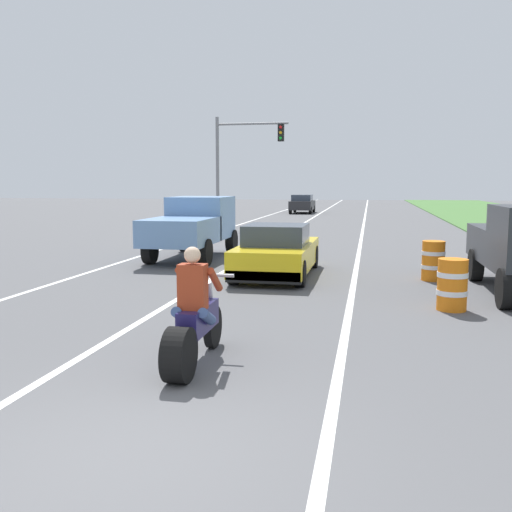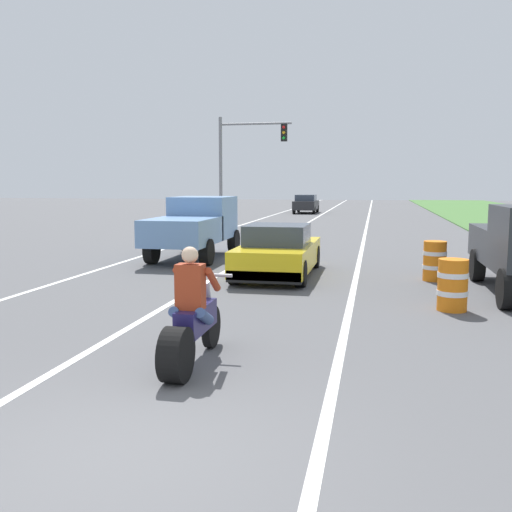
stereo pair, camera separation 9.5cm
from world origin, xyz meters
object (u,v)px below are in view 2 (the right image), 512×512
object	(u,v)px
sports_car_yellow	(278,252)
construction_barrel_mid	(435,261)
pickup_truck_left_lane_light_blue	(195,224)
traffic_light_mast_near	(242,155)
distant_car_far_ahead	(306,204)
motorcycle_with_rider	(191,324)
construction_barrel_nearest	(453,285)

from	to	relation	value
sports_car_yellow	construction_barrel_mid	size ratio (longest dim) A/B	4.30
pickup_truck_left_lane_light_blue	traffic_light_mast_near	world-z (taller)	traffic_light_mast_near
traffic_light_mast_near	distant_car_far_ahead	xyz separation A→B (m)	(1.64, 16.06, -3.18)
motorcycle_with_rider	sports_car_yellow	world-z (taller)	motorcycle_with_rider
traffic_light_mast_near	distant_car_far_ahead	world-z (taller)	traffic_light_mast_near
construction_barrel_mid	construction_barrel_nearest	bearing A→B (deg)	-90.05
traffic_light_mast_near	construction_barrel_mid	world-z (taller)	traffic_light_mast_near
sports_car_yellow	distant_car_far_ahead	xyz separation A→B (m)	(-3.05, 32.00, 0.14)
motorcycle_with_rider	distant_car_far_ahead	world-z (taller)	motorcycle_with_rider
traffic_light_mast_near	construction_barrel_mid	xyz separation A→B (m)	(8.67, -15.90, -3.45)
pickup_truck_left_lane_light_blue	construction_barrel_nearest	xyz separation A→B (m)	(7.24, -6.53, -0.60)
construction_barrel_nearest	distant_car_far_ahead	size ratio (longest dim) A/B	0.25
sports_car_yellow	construction_barrel_mid	distance (m)	3.98
traffic_light_mast_near	distant_car_far_ahead	bearing A→B (deg)	84.17
motorcycle_with_rider	traffic_light_mast_near	xyz separation A→B (m)	(-4.82, 23.67, 3.36)
construction_barrel_mid	distant_car_far_ahead	size ratio (longest dim) A/B	0.25
pickup_truck_left_lane_light_blue	construction_barrel_nearest	distance (m)	9.77
traffic_light_mast_near	sports_car_yellow	bearing A→B (deg)	-73.60
pickup_truck_left_lane_light_blue	construction_barrel_mid	distance (m)	7.88
sports_car_yellow	pickup_truck_left_lane_light_blue	distance (m)	4.53
sports_car_yellow	construction_barrel_mid	xyz separation A→B (m)	(3.97, 0.05, -0.13)
pickup_truck_left_lane_light_blue	sports_car_yellow	bearing A→B (deg)	-43.38
motorcycle_with_rider	pickup_truck_left_lane_light_blue	xyz separation A→B (m)	(-3.40, 10.81, 0.51)
construction_barrel_nearest	distant_car_far_ahead	world-z (taller)	distant_car_far_ahead
sports_car_yellow	pickup_truck_left_lane_light_blue	world-z (taller)	pickup_truck_left_lane_light_blue
construction_barrel_mid	distant_car_far_ahead	xyz separation A→B (m)	(-7.03, 31.96, 0.27)
traffic_light_mast_near	distant_car_far_ahead	size ratio (longest dim) A/B	1.50
pickup_truck_left_lane_light_blue	construction_barrel_mid	world-z (taller)	pickup_truck_left_lane_light_blue
construction_barrel_nearest	sports_car_yellow	bearing A→B (deg)	139.15
construction_barrel_nearest	construction_barrel_mid	distance (m)	3.48
sports_car_yellow	distant_car_far_ahead	bearing A→B (deg)	95.45
sports_car_yellow	pickup_truck_left_lane_light_blue	size ratio (longest dim) A/B	0.90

